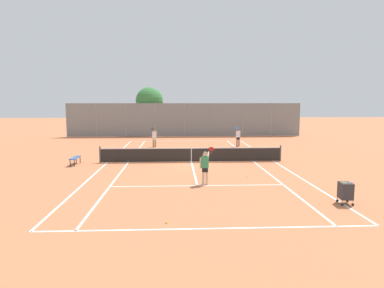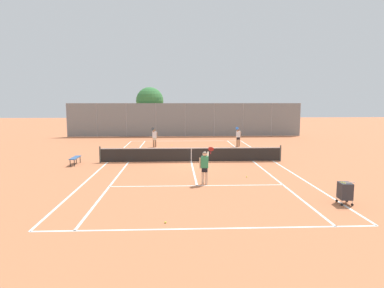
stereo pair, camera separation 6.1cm
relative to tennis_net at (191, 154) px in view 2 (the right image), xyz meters
name	(u,v)px [view 2 (the right image)]	position (x,y,z in m)	size (l,w,h in m)	color
ground_plane	(191,162)	(0.00, 0.00, -0.51)	(120.00, 120.00, 0.00)	#C67047
court_line_markings	(191,162)	(0.00, 0.00, -0.51)	(11.10, 23.90, 0.01)	white
tennis_net	(191,154)	(0.00, 0.00, 0.00)	(12.00, 0.10, 1.07)	#474C47
ball_cart	(345,191)	(5.58, -9.54, 0.02)	(0.54, 0.67, 0.96)	#2D2D33
player_near_side	(205,166)	(0.38, -6.16, 0.42)	(0.76, 0.72, 1.77)	beige
player_far_left	(155,137)	(-2.88, 7.36, 0.42)	(0.51, 0.85, 1.77)	#936B4C
player_far_right	(238,136)	(4.46, 7.48, 0.42)	(0.62, 0.77, 1.77)	#936B4C
loose_tennis_ball_0	(247,177)	(2.71, -4.76, -0.48)	(0.07, 0.07, 0.07)	#D1DB33
loose_tennis_ball_1	(126,156)	(-4.62, 2.23, -0.48)	(0.07, 0.07, 0.07)	#D1DB33
loose_tennis_ball_2	(172,145)	(-1.39, 8.47, -0.48)	(0.07, 0.07, 0.07)	#D1DB33
loose_tennis_ball_3	(180,157)	(-0.76, 1.79, -0.48)	(0.07, 0.07, 0.07)	#D1DB33
loose_tennis_ball_4	(165,222)	(-1.33, -11.37, -0.48)	(0.07, 0.07, 0.07)	#D1DB33
courtside_bench	(75,158)	(-7.37, -0.63, -0.10)	(0.36, 1.50, 0.47)	#33598C
back_fence	(185,120)	(0.00, 16.32, 1.37)	(26.36, 0.08, 3.76)	gray
tree_behind_left	(150,102)	(-4.11, 18.50, 3.36)	(3.21, 3.21, 5.60)	brown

